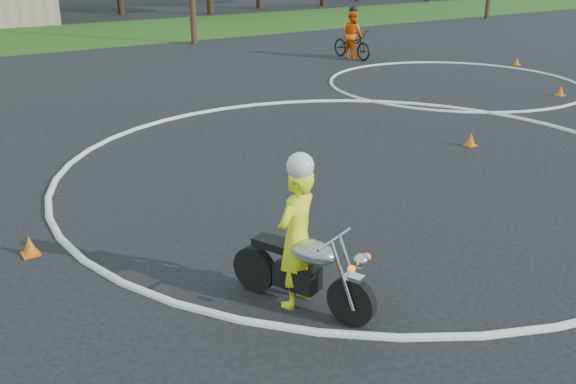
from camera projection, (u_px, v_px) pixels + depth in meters
ground at (481, 218)px, 10.56m from camera, size 120.00×120.00×0.00m
grass_strip at (49, 37)px, 31.54m from camera, size 120.00×10.00×0.02m
course_markings at (397, 136)px, 15.06m from camera, size 19.05×19.05×0.12m
primary_motorcycle at (304, 270)px, 7.77m from camera, size 0.94×1.93×1.07m
rider_primary_grp at (297, 233)px, 7.71m from camera, size 0.77×0.64×1.98m
rider_second_grp at (352, 40)px, 25.36m from camera, size 0.81×2.15×2.04m
traffic_cones at (536, 112)px, 16.80m from camera, size 19.59×11.54×0.30m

